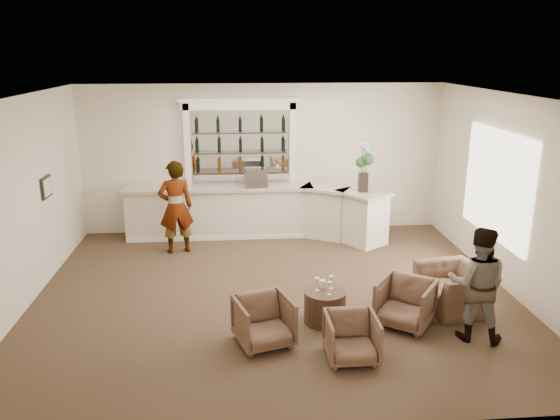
% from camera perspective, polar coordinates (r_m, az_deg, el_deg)
% --- Properties ---
extents(ground, '(8.00, 8.00, 0.00)m').
position_cam_1_polar(ground, '(9.40, -0.57, -8.69)').
color(ground, '#4E3927').
rests_on(ground, ground).
extents(room_shell, '(8.04, 7.02, 3.32)m').
position_cam_1_polar(room_shell, '(9.38, 0.07, 6.28)').
color(room_shell, beige).
rests_on(room_shell, ground).
extents(bar_counter, '(5.72, 1.80, 1.14)m').
position_cam_1_polar(bar_counter, '(11.99, -2.39, -0.17)').
color(bar_counter, white).
rests_on(bar_counter, ground).
extents(back_bar_alcove, '(2.64, 0.25, 3.00)m').
position_cam_1_polar(back_bar_alcove, '(12.06, -4.17, 7.01)').
color(back_bar_alcove, white).
rests_on(back_bar_alcove, ground).
extents(cocktail_table, '(0.64, 0.64, 0.50)m').
position_cam_1_polar(cocktail_table, '(8.42, 4.70, -10.00)').
color(cocktail_table, '#4A3120').
rests_on(cocktail_table, ground).
extents(sommelier, '(0.79, 0.62, 1.90)m').
position_cam_1_polar(sommelier, '(11.15, -10.83, 0.29)').
color(sommelier, gray).
rests_on(sommelier, ground).
extents(guest, '(0.99, 0.89, 1.67)m').
position_cam_1_polar(guest, '(8.18, 19.91, -7.28)').
color(guest, gray).
rests_on(guest, ground).
extents(armchair_left, '(0.93, 0.95, 0.69)m').
position_cam_1_polar(armchair_left, '(7.77, -1.71, -11.54)').
color(armchair_left, brown).
rests_on(armchair_left, ground).
extents(armchair_center, '(0.68, 0.70, 0.63)m').
position_cam_1_polar(armchair_center, '(7.49, 7.49, -13.09)').
color(armchair_center, brown).
rests_on(armchair_center, ground).
extents(armchair_right, '(1.07, 1.08, 0.71)m').
position_cam_1_polar(armchair_right, '(8.46, 12.95, -9.44)').
color(armchair_right, brown).
rests_on(armchair_right, ground).
extents(armchair_far, '(1.11, 1.22, 0.69)m').
position_cam_1_polar(armchair_far, '(9.16, 17.72, -7.85)').
color(armchair_far, brown).
rests_on(armchair_far, ground).
extents(espresso_machine, '(0.49, 0.42, 0.41)m').
position_cam_1_polar(espresso_machine, '(11.77, -2.54, 3.39)').
color(espresso_machine, '#AAABAF').
rests_on(espresso_machine, bar_counter).
extents(flower_vase, '(0.28, 0.28, 1.05)m').
position_cam_1_polar(flower_vase, '(11.42, 8.76, 4.79)').
color(flower_vase, black).
rests_on(flower_vase, bar_counter).
extents(wine_glass_bar_left, '(0.07, 0.07, 0.21)m').
position_cam_1_polar(wine_glass_bar_left, '(11.89, 0.95, 3.05)').
color(wine_glass_bar_left, white).
rests_on(wine_glass_bar_left, bar_counter).
extents(wine_glass_bar_right, '(0.07, 0.07, 0.21)m').
position_cam_1_polar(wine_glass_bar_right, '(11.91, -4.86, 3.01)').
color(wine_glass_bar_right, white).
rests_on(wine_glass_bar_right, bar_counter).
extents(wine_glass_tbl_a, '(0.07, 0.07, 0.21)m').
position_cam_1_polar(wine_glass_tbl_a, '(8.28, 3.89, -7.75)').
color(wine_glass_tbl_a, white).
rests_on(wine_glass_tbl_a, cocktail_table).
extents(wine_glass_tbl_b, '(0.07, 0.07, 0.21)m').
position_cam_1_polar(wine_glass_tbl_b, '(8.35, 5.35, -7.54)').
color(wine_glass_tbl_b, white).
rests_on(wine_glass_tbl_b, cocktail_table).
extents(wine_glass_tbl_c, '(0.07, 0.07, 0.21)m').
position_cam_1_polar(wine_glass_tbl_c, '(8.16, 5.18, -8.15)').
color(wine_glass_tbl_c, white).
rests_on(wine_glass_tbl_c, cocktail_table).
extents(napkin_holder, '(0.08, 0.08, 0.12)m').
position_cam_1_polar(napkin_holder, '(8.41, 4.46, -7.70)').
color(napkin_holder, white).
rests_on(napkin_holder, cocktail_table).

